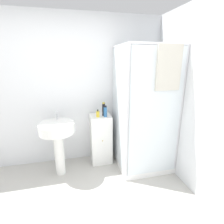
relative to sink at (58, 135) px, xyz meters
name	(u,v)px	position (x,y,z in m)	size (l,w,h in m)	color
wall_back	(65,92)	(0.14, 0.44, 0.58)	(6.40, 0.06, 2.50)	silver
shower_enclosure	(141,136)	(1.33, -0.10, -0.10)	(0.85, 0.88, 1.99)	white
vanity_cabinet	(101,139)	(0.70, 0.23, -0.23)	(0.35, 0.38, 0.87)	white
sink	(58,135)	(0.00, 0.00, 0.00)	(0.53, 0.53, 1.00)	white
soap_dispenser	(98,114)	(0.65, 0.15, 0.25)	(0.06, 0.06, 0.13)	yellow
shampoo_bottle_tall_black	(104,109)	(0.76, 0.20, 0.31)	(0.05, 0.05, 0.23)	black
shampoo_bottle_blue	(105,111)	(0.77, 0.13, 0.29)	(0.06, 0.06, 0.19)	#2D66A3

